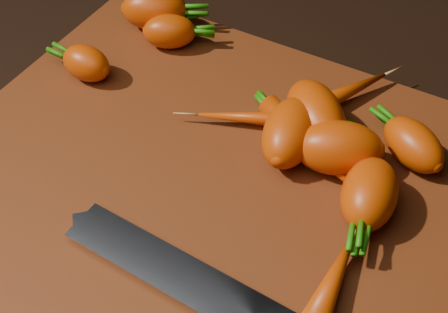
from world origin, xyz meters
The scene contains 15 objects.
ground centered at (0.00, 0.00, -0.01)m, with size 2.00×2.00×0.01m, color black.
cutting_board centered at (0.00, 0.00, 0.01)m, with size 0.50×0.40×0.01m, color #5E2910.
carrot_0 centered at (-0.17, 0.16, 0.04)m, with size 0.07×0.05×0.05m, color #CC3A00.
carrot_1 centered at (-0.18, 0.05, 0.03)m, with size 0.05×0.04×0.04m, color #CC3A00.
carrot_2 centered at (0.05, 0.09, 0.04)m, with size 0.09×0.05×0.05m, color #CC3A00.
carrot_3 centered at (0.04, 0.06, 0.04)m, with size 0.08×0.05×0.05m, color #CC3A00.
carrot_4 centered at (0.08, 0.06, 0.04)m, with size 0.08×0.05×0.05m, color #CC3A00.
carrot_5 centered at (-0.14, 0.14, 0.03)m, with size 0.06×0.04×0.04m, color #CC3A00.
carrot_6 centered at (0.14, 0.10, 0.03)m, with size 0.07×0.04×0.04m, color #CC3A00.
carrot_7 centered at (0.06, 0.14, 0.02)m, with size 0.12×0.03×0.03m, color #CC3A00.
carrot_8 centered at (0.06, 0.07, 0.02)m, with size 0.13×0.02×0.02m, color #CC3A00.
carrot_9 centered at (0.13, -0.06, 0.02)m, with size 0.09×0.02×0.02m, color #CC3A00.
carrot_10 centered at (0.13, 0.03, 0.04)m, with size 0.07×0.05×0.05m, color #CC3A00.
carrot_11 centered at (0.01, 0.08, 0.02)m, with size 0.13×0.02×0.02m, color #CC3A00.
knife centered at (0.05, -0.11, 0.02)m, with size 0.34×0.05×0.02m.
Camera 1 is at (0.18, -0.31, 0.43)m, focal length 50.00 mm.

